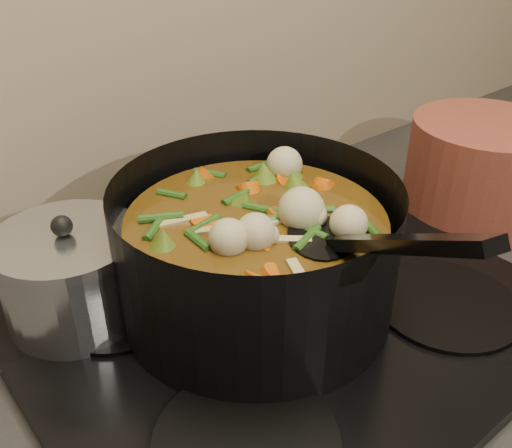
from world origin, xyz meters
TOP-DOWN VIEW (x-y plane):
  - stovetop at (0.00, 1.93)m, footprint 0.62×0.54m
  - stockpot at (-0.02, 1.95)m, footprint 0.44×0.51m
  - saucepan at (-0.20, 2.08)m, footprint 0.17×0.17m
  - terracotta_crock at (0.42, 1.93)m, footprint 0.24×0.24m

SIDE VIEW (x-z plane):
  - stovetop at x=0.00m, z-range 0.91..0.93m
  - saucepan at x=-0.20m, z-range 0.92..1.06m
  - terracotta_crock at x=0.42m, z-range 0.91..1.07m
  - stockpot at x=-0.02m, z-range 0.88..1.13m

